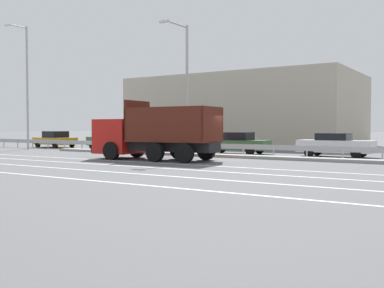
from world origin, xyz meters
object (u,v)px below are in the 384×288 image
Objects in this scene: parked_car_0 at (55,139)px; parked_car_2 at (162,142)px; dump_truck at (143,138)px; parked_car_1 at (110,140)px; street_lamp_1 at (185,82)px; parked_car_3 at (236,143)px; street_lamp_0 at (26,82)px; parked_car_4 at (335,145)px; median_road_sign at (161,134)px.

parked_car_0 is 12.22m from parked_car_2.
dump_truck is 13.17m from parked_car_1.
dump_truck is 5.27m from street_lamp_1.
parked_car_1 is 0.86× the size of parked_car_3.
parked_car_2 is at bearing 87.14° from parked_car_3.
street_lamp_0 is 25.64m from parked_car_4.
parked_car_4 is (13.27, 0.32, 0.08)m from parked_car_2.
parked_car_4 reaches higher than parked_car_2.
street_lamp_1 is 1.84× the size of parked_car_4.
dump_truck reaches higher than parked_car_1.
street_lamp_1 is at bearing -125.77° from parked_car_2.
street_lamp_0 reaches higher than parked_car_0.
street_lamp_0 is 16.32m from street_lamp_1.
median_road_sign is at bearing 0.84° from street_lamp_0.
parked_car_4 is (25.50, 0.54, 0.02)m from parked_car_0.
parked_car_3 is (1.73, 3.83, -4.02)m from street_lamp_1.
parked_car_4 is (8.92, 8.11, -0.47)m from dump_truck.
dump_truck is at bearing -47.05° from parked_car_4.
parked_car_3 is at bearing -87.97° from parked_car_1.
parked_car_4 is at bearing 20.02° from median_road_sign.
parked_car_0 is at bearing 167.20° from median_road_sign.
parked_car_4 is at bearing -84.85° from parked_car_2.
street_lamp_0 is 13.14m from parked_car_2.
dump_truck is 0.74× the size of street_lamp_0.
parked_car_3 is (6.47, -0.08, 0.08)m from parked_car_2.
median_road_sign is 5.27m from parked_car_3.
median_road_sign reaches higher than parked_car_1.
street_lamp_1 is 5.82m from parked_car_3.
dump_truck reaches higher than parked_car_2.
street_lamp_1 reaches higher than parked_car_1.
median_road_sign is at bearing -69.33° from parked_car_4.
street_lamp_1 is at bearing 153.58° from parked_car_3.
parked_car_3 is (12.40, -0.51, -0.01)m from parked_car_1.
street_lamp_1 is 1.76× the size of parked_car_3.
dump_truck is 1.87× the size of parked_car_1.
street_lamp_0 reaches higher than street_lamp_1.
dump_truck is at bearing -110.48° from parked_car_0.
median_road_sign reaches higher than parked_car_3.
street_lamp_1 reaches higher than median_road_sign.
parked_car_4 is at bearing 9.39° from street_lamp_0.
street_lamp_0 is at bearing -179.16° from median_road_sign.
dump_truck reaches higher than parked_car_4.
dump_truck is at bearing -147.04° from parked_car_2.
median_road_sign reaches higher than parked_car_0.
street_lamp_1 is 2.12× the size of parked_car_2.
dump_truck is at bearing -95.67° from street_lamp_1.
parked_car_4 is at bearing -84.71° from parked_car_0.
street_lamp_1 is (2.17, -0.34, 3.35)m from median_road_sign.
median_road_sign is 0.25× the size of street_lamp_0.
parked_car_4 is at bearing -85.93° from parked_car_1.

